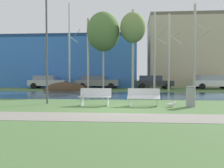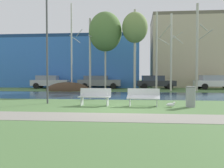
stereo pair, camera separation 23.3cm
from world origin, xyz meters
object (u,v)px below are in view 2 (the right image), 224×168
at_px(bench_left, 95,96).
at_px(bench_right, 143,97).
at_px(streetlamp, 47,28).
at_px(parked_sedan_second_grey, 99,82).
at_px(seagull, 171,105).
at_px(parked_van_nearest_silver, 50,82).
at_px(trash_bin, 191,96).
at_px(parked_wagon_fourth_white, 215,82).
at_px(parked_hatch_third_dark, 155,82).

xyz_separation_m(bench_left, bench_right, (2.43, 0.00, 0.00)).
distance_m(streetlamp, parked_sedan_second_grey, 15.63).
bearing_deg(bench_right, seagull, -13.60).
relative_size(bench_left, bench_right, 1.00).
bearing_deg(parked_van_nearest_silver, trash_bin, -51.43).
relative_size(streetlamp, parked_sedan_second_grey, 1.27).
bearing_deg(seagull, bench_right, 166.40).
bearing_deg(streetlamp, trash_bin, -6.19).
height_order(bench_right, parked_wagon_fourth_white, parked_wagon_fourth_white).
height_order(parked_van_nearest_silver, parked_wagon_fourth_white, parked_wagon_fourth_white).
xyz_separation_m(bench_left, parked_van_nearest_silver, (-7.89, 15.66, 0.30)).
height_order(seagull, parked_van_nearest_silver, parked_van_nearest_silver).
bearing_deg(bench_left, trash_bin, -1.20).
bearing_deg(seagull, trash_bin, 12.83).
distance_m(seagull, streetlamp, 7.61).
xyz_separation_m(bench_left, parked_wagon_fourth_white, (10.21, 15.86, 0.31)).
bearing_deg(parked_sedan_second_grey, seagull, -69.65).
height_order(parked_van_nearest_silver, parked_sedan_second_grey, parked_van_nearest_silver).
xyz_separation_m(bench_right, parked_wagon_fourth_white, (7.79, 15.86, 0.31)).
relative_size(bench_left, parked_wagon_fourth_white, 0.37).
bearing_deg(seagull, streetlamp, 171.02).
height_order(bench_left, parked_hatch_third_dark, parked_hatch_third_dark).
bearing_deg(bench_left, parked_sedan_second_grey, 98.24).
relative_size(trash_bin, streetlamp, 0.16).
bearing_deg(seagull, parked_wagon_fourth_white, 68.16).
height_order(seagull, parked_wagon_fourth_white, parked_wagon_fourth_white).
xyz_separation_m(trash_bin, parked_hatch_third_dark, (-0.76, 15.90, 0.25)).
bearing_deg(trash_bin, parked_wagon_fourth_white, 70.88).
xyz_separation_m(seagull, parked_hatch_third_dark, (0.19, 16.11, 0.64)).
distance_m(parked_van_nearest_silver, parked_hatch_third_dark, 11.82).
bearing_deg(trash_bin, bench_left, 178.80).
height_order(parked_hatch_third_dark, parked_wagon_fourth_white, parked_wagon_fourth_white).
bearing_deg(streetlamp, parked_hatch_third_dark, 66.26).
distance_m(bench_right, trash_bin, 2.26).
bearing_deg(parked_sedan_second_grey, parked_van_nearest_silver, -176.71).
height_order(trash_bin, seagull, trash_bin).
bearing_deg(bench_left, streetlamp, 165.47).
height_order(bench_right, trash_bin, trash_bin).
bearing_deg(parked_hatch_third_dark, bench_left, -103.95).
xyz_separation_m(bench_right, trash_bin, (2.25, -0.10, 0.05)).
bearing_deg(bench_right, trash_bin, -2.50).
bearing_deg(bench_right, parked_hatch_third_dark, 84.59).
bearing_deg(parked_wagon_fourth_white, bench_left, -122.78).
xyz_separation_m(bench_right, streetlamp, (-5.14, 0.70, 3.57)).
relative_size(bench_left, streetlamp, 0.26).
height_order(bench_left, seagull, bench_left).
bearing_deg(parked_hatch_third_dark, parked_sedan_second_grey, 178.29).
bearing_deg(bench_right, parked_wagon_fourth_white, 63.85).
height_order(bench_right, parked_sedan_second_grey, parked_sedan_second_grey).
height_order(bench_left, bench_right, same).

